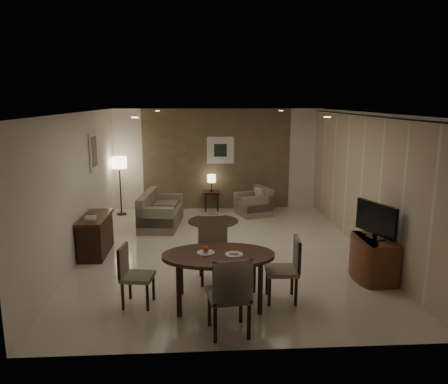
{
  "coord_description": "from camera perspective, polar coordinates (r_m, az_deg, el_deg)",
  "views": [
    {
      "loc": [
        -0.51,
        -8.19,
        2.94
      ],
      "look_at": [
        0.0,
        0.2,
        1.15
      ],
      "focal_mm": 35.0,
      "sensor_mm": 36.0,
      "label": 1
    }
  ],
  "objects": [
    {
      "name": "room_shell",
      "position": [
        8.75,
        -0.08,
        1.56
      ],
      "size": [
        5.5,
        7.0,
        2.7
      ],
      "color": "beige",
      "rests_on": "ground"
    },
    {
      "name": "taupe_accent",
      "position": [
        11.79,
        -0.96,
        4.28
      ],
      "size": [
        3.96,
        0.03,
        2.7
      ],
      "primitive_type": "cube",
      "color": "#756949",
      "rests_on": "wall_back"
    },
    {
      "name": "curtain_wall",
      "position": [
        8.93,
        17.51,
        1.02
      ],
      "size": [
        0.08,
        6.7,
        2.58
      ],
      "primitive_type": null,
      "color": "beige",
      "rests_on": "wall_right"
    },
    {
      "name": "curtain_rod",
      "position": [
        8.79,
        18.06,
        9.49
      ],
      "size": [
        0.03,
        6.8,
        0.03
      ],
      "primitive_type": "cylinder",
      "rotation": [
        1.57,
        0.0,
        0.0
      ],
      "color": "black",
      "rests_on": "wall_right"
    },
    {
      "name": "art_back_frame",
      "position": [
        11.74,
        -0.47,
        5.48
      ],
      "size": [
        0.72,
        0.03,
        0.72
      ],
      "primitive_type": "cube",
      "color": "silver",
      "rests_on": "wall_back"
    },
    {
      "name": "art_back_canvas",
      "position": [
        11.72,
        -0.47,
        5.47
      ],
      "size": [
        0.34,
        0.01,
        0.34
      ],
      "primitive_type": "cube",
      "color": "black",
      "rests_on": "wall_back"
    },
    {
      "name": "art_left_frame",
      "position": [
        9.71,
        -16.68,
        5.08
      ],
      "size": [
        0.03,
        0.6,
        0.8
      ],
      "primitive_type": "cube",
      "color": "silver",
      "rests_on": "wall_left"
    },
    {
      "name": "art_left_canvas",
      "position": [
        9.7,
        -16.6,
        5.08
      ],
      "size": [
        0.01,
        0.46,
        0.64
      ],
      "primitive_type": "cube",
      "color": "gray",
      "rests_on": "wall_left"
    },
    {
      "name": "downlight_nl",
      "position": [
        6.45,
        -11.57,
        9.52
      ],
      "size": [
        0.1,
        0.1,
        0.01
      ],
      "primitive_type": "cylinder",
      "color": "white",
      "rests_on": "ceiling"
    },
    {
      "name": "downlight_nr",
      "position": [
        6.67,
        13.34,
        9.51
      ],
      "size": [
        0.1,
        0.1,
        0.01
      ],
      "primitive_type": "cylinder",
      "color": "white",
      "rests_on": "ceiling"
    },
    {
      "name": "downlight_fl",
      "position": [
        10.03,
        -8.71,
        10.44
      ],
      "size": [
        0.1,
        0.1,
        0.01
      ],
      "primitive_type": "cylinder",
      "color": "white",
      "rests_on": "ceiling"
    },
    {
      "name": "downlight_fr",
      "position": [
        10.17,
        7.48,
        10.49
      ],
      "size": [
        0.1,
        0.1,
        0.01
      ],
      "primitive_type": "cylinder",
      "color": "white",
      "rests_on": "ceiling"
    },
    {
      "name": "console_desk",
      "position": [
        8.81,
        -16.39,
        -5.41
      ],
      "size": [
        0.48,
        1.2,
        0.75
      ],
      "primitive_type": null,
      "color": "#412214",
      "rests_on": "floor"
    },
    {
      "name": "telephone",
      "position": [
        8.41,
        -17.0,
        -3.26
      ],
      "size": [
        0.2,
        0.14,
        0.09
      ],
      "primitive_type": null,
      "color": "white",
      "rests_on": "console_desk"
    },
    {
      "name": "tv_cabinet",
      "position": [
        7.74,
        19.04,
        -8.22
      ],
      "size": [
        0.48,
        0.9,
        0.7
      ],
      "primitive_type": null,
      "color": "brown",
      "rests_on": "floor"
    },
    {
      "name": "flat_tv",
      "position": [
        7.53,
        19.24,
        -3.44
      ],
      "size": [
        0.36,
        0.85,
        0.6
      ],
      "primitive_type": null,
      "rotation": [
        0.0,
        0.0,
        0.35
      ],
      "color": "black",
      "rests_on": "tv_cabinet"
    },
    {
      "name": "dining_table",
      "position": [
        6.46,
        -0.72,
        -11.3
      ],
      "size": [
        1.63,
        1.02,
        0.76
      ],
      "primitive_type": null,
      "color": "#412214",
      "rests_on": "floor"
    },
    {
      "name": "chair_near",
      "position": [
        5.67,
        0.61,
        -13.14
      ],
      "size": [
        0.58,
        0.58,
        1.06
      ],
      "primitive_type": null,
      "rotation": [
        0.0,
        0.0,
        3.28
      ],
      "color": "gray",
      "rests_on": "floor"
    },
    {
      "name": "chair_far",
      "position": [
        7.18,
        -1.3,
        -7.63
      ],
      "size": [
        0.54,
        0.54,
        1.05
      ],
      "primitive_type": null,
      "rotation": [
        0.0,
        0.0,
        0.05
      ],
      "color": "gray",
      "rests_on": "floor"
    },
    {
      "name": "chair_left",
      "position": [
        6.52,
        -11.19,
        -10.7
      ],
      "size": [
        0.49,
        0.49,
        0.89
      ],
      "primitive_type": null,
      "rotation": [
        0.0,
        0.0,
        1.43
      ],
      "color": "gray",
      "rests_on": "floor"
    },
    {
      "name": "chair_right",
      "position": [
        6.59,
        7.52,
        -10.03
      ],
      "size": [
        0.49,
        0.49,
        0.96
      ],
      "primitive_type": null,
      "rotation": [
        0.0,
        0.0,
        -1.64
      ],
      "color": "gray",
      "rests_on": "floor"
    },
    {
      "name": "plate_a",
      "position": [
        6.36,
        -2.38,
        -7.92
      ],
      "size": [
        0.26,
        0.26,
        0.02
      ],
      "primitive_type": "cylinder",
      "color": "white",
      "rests_on": "dining_table"
    },
    {
      "name": "plate_b",
      "position": [
        6.29,
        1.32,
        -8.16
      ],
      "size": [
        0.26,
        0.26,
        0.02
      ],
      "primitive_type": "cylinder",
      "color": "white",
      "rests_on": "dining_table"
    },
    {
      "name": "fruit_apple",
      "position": [
        6.34,
        -2.39,
        -7.47
      ],
      "size": [
        0.09,
        0.09,
        0.09
      ],
      "primitive_type": "sphere",
      "color": "#CC4817",
      "rests_on": "plate_a"
    },
    {
      "name": "napkin",
      "position": [
        6.28,
        1.32,
        -7.97
      ],
      "size": [
        0.12,
        0.08,
        0.03
      ],
      "primitive_type": "cube",
      "color": "white",
      "rests_on": "plate_b"
    },
    {
      "name": "round_rug",
      "position": [
        10.75,
        -1.43,
        -3.81
      ],
      "size": [
        1.24,
        1.24,
        0.01
      ],
      "primitive_type": "cylinder",
      "color": "#423725",
      "rests_on": "floor"
    },
    {
      "name": "sofa",
      "position": [
        10.42,
        -8.2,
        -2.26
      ],
      "size": [
        1.73,
        0.99,
        0.78
      ],
      "primitive_type": null,
      "rotation": [
        0.0,
        0.0,
        1.47
      ],
      "color": "gray",
      "rests_on": "floor"
    },
    {
      "name": "armchair",
      "position": [
        11.29,
        3.84,
        -1.24
      ],
      "size": [
        0.98,
        1.01,
        0.71
      ],
      "primitive_type": null,
      "rotation": [
        0.0,
        0.0,
        -1.21
      ],
      "color": "gray",
      "rests_on": "floor"
    },
    {
      "name": "side_table",
      "position": [
        11.75,
        -1.63,
        -1.15
      ],
      "size": [
        0.41,
        0.41,
        0.52
      ],
      "primitive_type": null,
      "color": "black",
      "rests_on": "floor"
    },
    {
      "name": "table_lamp",
      "position": [
        11.65,
        -1.64,
        1.3
      ],
      "size": [
        0.22,
        0.22,
        0.5
      ],
      "primitive_type": null,
      "color": "#FFEAC1",
      "rests_on": "side_table"
    },
    {
      "name": "floor_lamp",
      "position": [
        11.53,
        -13.39,
        0.78
      ],
      "size": [
        0.38,
        0.38,
        1.51
      ],
      "primitive_type": null,
      "color": "#FFE5B7",
      "rests_on": "floor"
    }
  ]
}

